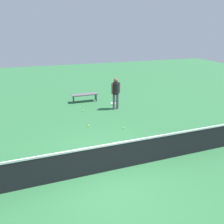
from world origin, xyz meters
TOP-DOWN VIEW (x-y plane):
  - ground_plane at (0.00, 0.00)m, footprint 40.00×40.00m
  - court_net at (0.00, 0.00)m, footprint 10.09×0.09m
  - player_near_side at (-1.89, -4.70)m, footprint 0.53×0.40m
  - tennis_racket_near_player at (-2.06, -5.58)m, footprint 0.53×0.54m
  - tennis_ball_near_player at (-0.08, -3.09)m, footprint 0.07×0.07m
  - tennis_ball_by_net at (-1.51, -2.43)m, footprint 0.07×0.07m
  - tennis_ball_midcourt at (-0.25, -1.36)m, footprint 0.07×0.07m
  - tennis_ball_baseline at (-2.97, -0.79)m, footprint 0.07×0.07m
  - tennis_ball_stray_left at (0.78, -0.68)m, footprint 0.07×0.07m
  - tennis_ball_stray_right at (-0.13, -4.89)m, footprint 0.07×0.07m
  - courtside_bench at (-0.49, -6.34)m, footprint 1.50×0.41m

SIDE VIEW (x-z plane):
  - ground_plane at x=0.00m, z-range 0.00..0.00m
  - tennis_racket_near_player at x=-2.06m, z-range 0.00..0.03m
  - tennis_ball_near_player at x=-0.08m, z-range 0.00..0.07m
  - tennis_ball_by_net at x=-1.51m, z-range 0.00..0.07m
  - tennis_ball_midcourt at x=-0.25m, z-range 0.00..0.07m
  - tennis_ball_baseline at x=-2.97m, z-range 0.00..0.07m
  - tennis_ball_stray_left at x=0.78m, z-range 0.00..0.07m
  - tennis_ball_stray_right at x=-0.13m, z-range 0.00..0.07m
  - courtside_bench at x=-0.49m, z-range 0.18..0.66m
  - court_net at x=0.00m, z-range -0.03..1.04m
  - player_near_side at x=-1.89m, z-range 0.16..1.86m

